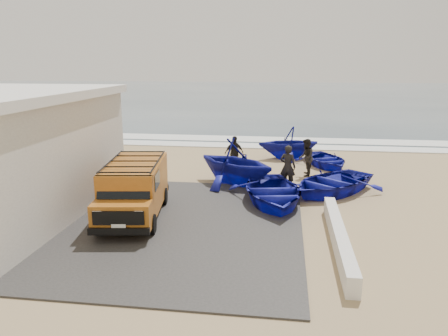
{
  "coord_description": "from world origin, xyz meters",
  "views": [
    {
      "loc": [
        3.34,
        -15.16,
        5.24
      ],
      "look_at": [
        1.05,
        1.18,
        1.2
      ],
      "focal_mm": 35.0,
      "sensor_mm": 36.0,
      "label": 1
    }
  ],
  "objects": [
    {
      "name": "surf_line",
      "position": [
        0.0,
        12.0,
        0.03
      ],
      "size": [
        180.0,
        1.6,
        0.06
      ],
      "primitive_type": "cube",
      "color": "white",
      "rests_on": "ground"
    },
    {
      "name": "slab",
      "position": [
        -2.0,
        -2.0,
        0.03
      ],
      "size": [
        12.0,
        10.0,
        0.05
      ],
      "primitive_type": "cube",
      "color": "#383633",
      "rests_on": "ground"
    },
    {
      "name": "boat_mid_left",
      "position": [
        1.26,
        3.17,
        1.01
      ],
      "size": [
        5.03,
        4.88,
        2.02
      ],
      "primitive_type": "imported",
      "rotation": [
        0.0,
        0.0,
        0.99
      ],
      "color": "#14199F",
      "rests_on": "ground"
    },
    {
      "name": "ocean",
      "position": [
        0.0,
        56.0,
        0.0
      ],
      "size": [
        180.0,
        88.0,
        0.01
      ],
      "primitive_type": "cube",
      "color": "#385166",
      "rests_on": "ground"
    },
    {
      "name": "fisherman_front",
      "position": [
        3.52,
        2.88,
        0.92
      ],
      "size": [
        0.77,
        0.61,
        1.85
      ],
      "primitive_type": "imported",
      "rotation": [
        0.0,
        0.0,
        2.86
      ],
      "color": "black",
      "rests_on": "ground"
    },
    {
      "name": "boat_mid_right",
      "position": [
        5.48,
        7.09,
        0.36
      ],
      "size": [
        3.5,
        4.09,
        0.72
      ],
      "primitive_type": "imported",
      "rotation": [
        0.0,
        0.0,
        0.35
      ],
      "color": "#14199F",
      "rests_on": "ground"
    },
    {
      "name": "boat_near_right",
      "position": [
        5.28,
        2.37,
        0.45
      ],
      "size": [
        5.16,
        5.29,
        0.9
      ],
      "primitive_type": "imported",
      "rotation": [
        0.0,
        0.0,
        -0.71
      ],
      "color": "#14199F",
      "rests_on": "ground"
    },
    {
      "name": "fisherman_back",
      "position": [
        0.91,
        5.74,
        0.85
      ],
      "size": [
        1.07,
        0.86,
        1.69
      ],
      "primitive_type": "imported",
      "rotation": [
        0.0,
        0.0,
        0.53
      ],
      "color": "black",
      "rests_on": "ground"
    },
    {
      "name": "ground",
      "position": [
        0.0,
        0.0,
        0.0
      ],
      "size": [
        160.0,
        160.0,
        0.0
      ],
      "primitive_type": "plane",
      "color": "tan"
    },
    {
      "name": "boat_near_left",
      "position": [
        2.96,
        0.73,
        0.46
      ],
      "size": [
        3.91,
        4.92,
        0.92
      ],
      "primitive_type": "imported",
      "rotation": [
        0.0,
        0.0,
        0.18
      ],
      "color": "#14199F",
      "rests_on": "ground"
    },
    {
      "name": "parapet",
      "position": [
        5.0,
        -3.0,
        0.28
      ],
      "size": [
        0.35,
        6.0,
        0.55
      ],
      "primitive_type": "cube",
      "color": "silver",
      "rests_on": "ground"
    },
    {
      "name": "fisherman_middle",
      "position": [
        4.37,
        5.08,
        0.88
      ],
      "size": [
        0.75,
        0.91,
        1.75
      ],
      "primitive_type": "imported",
      "rotation": [
        0.0,
        0.0,
        -1.67
      ],
      "color": "black",
      "rests_on": "ground"
    },
    {
      "name": "van",
      "position": [
        -1.68,
        -1.43,
        1.05
      ],
      "size": [
        2.42,
        4.78,
        1.96
      ],
      "rotation": [
        0.0,
        0.0,
        0.14
      ],
      "color": "#AD601A",
      "rests_on": "ground"
    },
    {
      "name": "boat_far_left",
      "position": [
        3.57,
        8.84,
        0.88
      ],
      "size": [
        4.01,
        3.69,
        1.76
      ],
      "primitive_type": "imported",
      "rotation": [
        0.0,
        0.0,
        -1.29
      ],
      "color": "#14199F",
      "rests_on": "ground"
    },
    {
      "name": "surf_wash",
      "position": [
        0.0,
        14.5,
        0.02
      ],
      "size": [
        180.0,
        2.2,
        0.04
      ],
      "primitive_type": "cube",
      "color": "white",
      "rests_on": "ground"
    }
  ]
}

